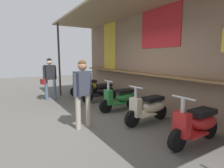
% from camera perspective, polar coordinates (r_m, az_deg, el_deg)
% --- Properties ---
extents(ground_plane, '(25.60, 25.60, 0.00)m').
position_cam_1_polar(ground_plane, '(4.68, -3.73, -12.07)').
color(ground_plane, '#56544F').
extents(market_stall_facade, '(9.14, 2.22, 3.29)m').
position_cam_1_polar(market_stall_facade, '(5.51, 14.03, 10.02)').
color(market_stall_facade, '#7F6651').
rests_on(market_stall_facade, ground_plane).
extents(scooter_yellow, '(0.46, 1.40, 0.97)m').
position_cam_1_polar(scooter_yellow, '(7.93, -7.80, -0.74)').
color(scooter_yellow, gold).
rests_on(scooter_yellow, ground_plane).
extents(scooter_black, '(0.46, 1.40, 0.97)m').
position_cam_1_polar(scooter_black, '(6.76, -3.36, -2.26)').
color(scooter_black, black).
rests_on(scooter_black, ground_plane).
extents(scooter_green, '(0.46, 1.40, 0.97)m').
position_cam_1_polar(scooter_green, '(5.63, 3.07, -4.43)').
color(scooter_green, '#237533').
rests_on(scooter_green, ground_plane).
extents(scooter_cream, '(0.49, 1.40, 0.97)m').
position_cam_1_polar(scooter_cream, '(4.67, 11.88, -7.28)').
color(scooter_cream, beige).
rests_on(scooter_cream, ground_plane).
extents(scooter_red, '(0.46, 1.40, 0.97)m').
position_cam_1_polar(scooter_red, '(3.86, 25.65, -11.31)').
color(scooter_red, red).
rests_on(scooter_red, ground_plane).
extents(shopper_with_handbag, '(0.40, 0.64, 1.61)m').
position_cam_1_polar(shopper_with_handbag, '(7.35, -19.27, 2.74)').
color(shopper_with_handbag, slate).
rests_on(shopper_with_handbag, ground_plane).
extents(shopper_browsing, '(0.33, 0.52, 1.59)m').
position_cam_1_polar(shopper_browsing, '(4.16, -9.31, -0.99)').
color(shopper_browsing, '#ADA393').
rests_on(shopper_browsing, ground_plane).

